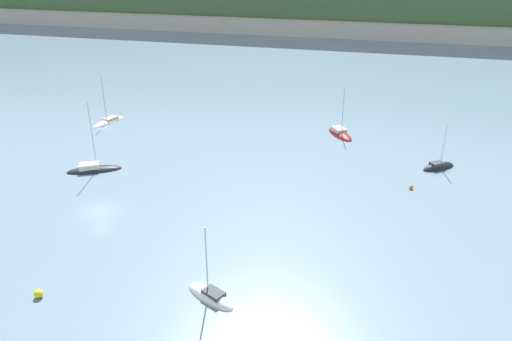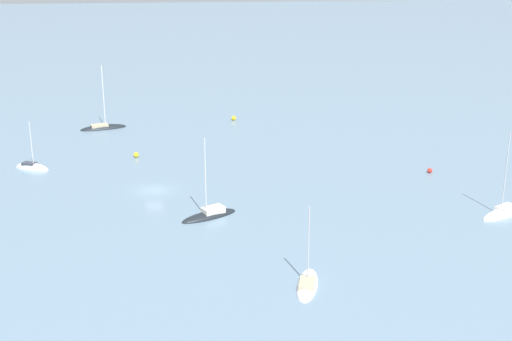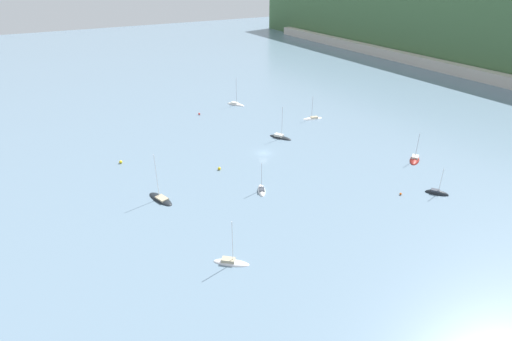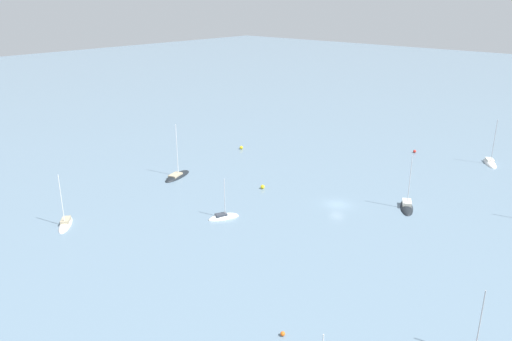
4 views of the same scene
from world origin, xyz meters
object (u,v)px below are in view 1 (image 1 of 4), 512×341
Objects in this scene: sailboat_0 at (438,168)px; sailboat_1 at (211,297)px; sailboat_5 at (340,134)px; sailboat_6 at (94,170)px; mooring_buoy_3 at (411,187)px; sailboat_3 at (109,122)px; mooring_buoy_0 at (38,294)px.

sailboat_1 is (-22.85, -37.24, -0.01)m from sailboat_0.
sailboat_5 is 41.85m from sailboat_6.
sailboat_0 is 9.21m from mooring_buoy_3.
sailboat_6 reaches higher than sailboat_0.
sailboat_6 reaches higher than sailboat_1.
sailboat_0 is at bearing 99.08° from sailboat_3.
sailboat_0 reaches higher than mooring_buoy_3.
mooring_buoy_3 is (-4.06, -8.27, 0.21)m from sailboat_0.
sailboat_1 is 14.64× the size of mooring_buoy_3.
sailboat_0 is at bearing 22.67° from sailboat_5.
sailboat_3 reaches higher than mooring_buoy_0.
sailboat_1 is at bearing -68.95° from sailboat_6.
sailboat_5 is at bearing 108.28° from sailboat_0.
sailboat_6 is at bearing -87.42° from sailboat_5.
sailboat_0 is 43.69m from sailboat_1.
mooring_buoy_0 is 1.47× the size of mooring_buoy_3.
sailboat_3 is at bearing 113.05° from mooring_buoy_0.
sailboat_0 is 56.78m from mooring_buoy_0.
sailboat_5 reaches higher than mooring_buoy_0.
sailboat_6 is at bearing 157.87° from sailboat_0.
mooring_buoy_3 is at bearing -97.10° from sailboat_1.
mooring_buoy_0 is at bearing -96.57° from sailboat_6.
sailboat_3 is 22.26m from sailboat_6.
mooring_buoy_3 is at bearing 43.81° from mooring_buoy_0.
sailboat_5 is at bearing 122.25° from mooring_buoy_3.
sailboat_5 is (42.98, 4.64, 0.03)m from sailboat_3.
sailboat_0 is at bearing -95.65° from sailboat_1.
sailboat_3 reaches higher than sailboat_0.
sailboat_3 is at bearing -24.23° from sailboat_1.
sailboat_3 is at bearing 165.52° from mooring_buoy_3.
mooring_buoy_0 is at bearing -171.23° from sailboat_0.
mooring_buoy_0 is (-22.80, -52.06, 0.31)m from sailboat_5.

